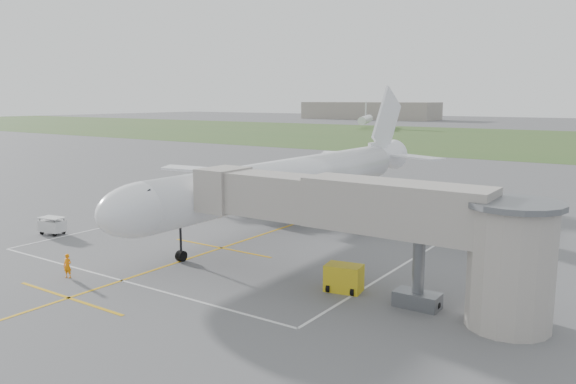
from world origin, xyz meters
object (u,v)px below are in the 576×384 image
Objects in this scene: baggage_cart at (52,226)px; ramp_worker_wing at (221,208)px; jet_bridge at (383,222)px; ramp_worker_nose at (68,266)px; gpu_unit at (344,278)px; airliner at (295,179)px.

baggage_cart is 16.23m from ramp_worker_wing.
ramp_worker_wing is (-24.12, 13.15, -3.91)m from jet_bridge.
ramp_worker_nose is at bearing -157.01° from jet_bridge.
ramp_worker_nose is 0.99× the size of ramp_worker_wing.
gpu_unit is at bearing -147.34° from ramp_worker_wing.
baggage_cart is (-28.66, -1.48, -0.04)m from gpu_unit.
ramp_worker_wing is (7.12, 14.58, 0.05)m from baggage_cart.
jet_bridge is 4.69m from gpu_unit.
gpu_unit is at bearing -5.26° from baggage_cart.
airliner is 22.36m from baggage_cart.
ramp_worker_wing reaches higher than baggage_cart.
jet_bridge is 31.52m from baggage_cart.
jet_bridge is (15.72, -14.25, 0.35)m from airliner.
airliner is 21.22m from jet_bridge.
airliner is 2.00× the size of jet_bridge.
ramp_worker_nose is at bearing -98.81° from airliner.
airliner is at bearing 37.11° from baggage_cart.
ramp_worker_wing is at bearing 84.83° from ramp_worker_nose.
jet_bridge reaches higher than gpu_unit.
airliner is at bearing 122.67° from gpu_unit.
airliner is 22.94m from ramp_worker_nose.
ramp_worker_wing is at bearing 138.59° from gpu_unit.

